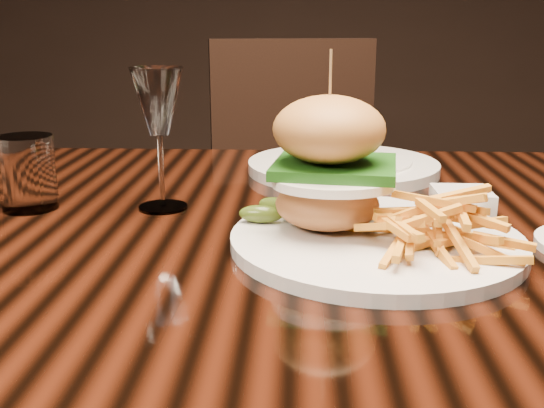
{
  "coord_description": "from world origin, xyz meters",
  "views": [
    {
      "loc": [
        -0.03,
        -0.79,
        1.0
      ],
      "look_at": [
        -0.06,
        -0.15,
        0.81
      ],
      "focal_mm": 42.0,
      "sensor_mm": 36.0,
      "label": 1
    }
  ],
  "objects_px": {
    "dining_table": "(323,273)",
    "far_dish": "(343,160)",
    "burger_plate": "(366,199)",
    "wine_glass": "(158,106)",
    "chair_far": "(299,195)"
  },
  "relations": [
    {
      "from": "far_dish",
      "to": "chair_far",
      "type": "relative_size",
      "value": 0.34
    },
    {
      "from": "wine_glass",
      "to": "chair_far",
      "type": "relative_size",
      "value": 0.2
    },
    {
      "from": "burger_plate",
      "to": "chair_far",
      "type": "distance_m",
      "value": 1.03
    },
    {
      "from": "wine_glass",
      "to": "burger_plate",
      "type": "bearing_deg",
      "value": -27.52
    },
    {
      "from": "burger_plate",
      "to": "chair_far",
      "type": "height_order",
      "value": "burger_plate"
    },
    {
      "from": "burger_plate",
      "to": "wine_glass",
      "type": "bearing_deg",
      "value": 172.4
    },
    {
      "from": "burger_plate",
      "to": "wine_glass",
      "type": "height_order",
      "value": "burger_plate"
    },
    {
      "from": "dining_table",
      "to": "far_dish",
      "type": "distance_m",
      "value": 0.29
    },
    {
      "from": "wine_glass",
      "to": "far_dish",
      "type": "distance_m",
      "value": 0.37
    },
    {
      "from": "far_dish",
      "to": "burger_plate",
      "type": "bearing_deg",
      "value": -89.62
    },
    {
      "from": "wine_glass",
      "to": "chair_far",
      "type": "height_order",
      "value": "chair_far"
    },
    {
      "from": "far_dish",
      "to": "dining_table",
      "type": "bearing_deg",
      "value": -98.61
    },
    {
      "from": "dining_table",
      "to": "burger_plate",
      "type": "bearing_deg",
      "value": -67.29
    },
    {
      "from": "dining_table",
      "to": "burger_plate",
      "type": "distance_m",
      "value": 0.17
    },
    {
      "from": "burger_plate",
      "to": "dining_table",
      "type": "bearing_deg",
      "value": 132.63
    }
  ]
}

